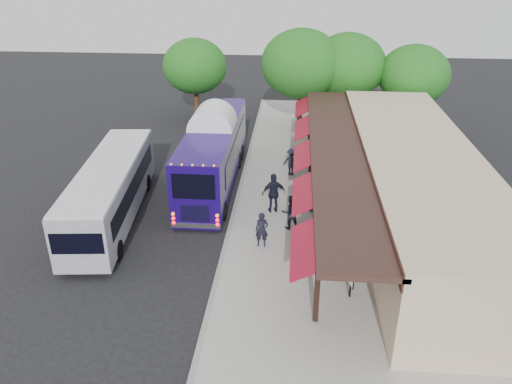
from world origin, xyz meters
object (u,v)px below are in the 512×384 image
at_px(coach_bus, 214,151).
at_px(city_bus, 111,189).
at_px(ped_b, 290,212).
at_px(ped_c, 274,193).
at_px(ped_a, 262,230).
at_px(sign_board, 351,280).
at_px(ped_d, 292,162).

distance_m(coach_bus, city_bus, 6.05).
bearing_deg(ped_b, ped_c, -77.47).
distance_m(ped_a, ped_b, 2.01).
distance_m(ped_a, sign_board, 4.75).
distance_m(ped_a, ped_c, 3.19).
bearing_deg(ped_b, ped_d, -105.24).
bearing_deg(ped_a, city_bus, 162.34).
bearing_deg(coach_bus, ped_c, -44.59).
relative_size(ped_a, ped_b, 0.94).
relative_size(city_bus, ped_d, 6.67).
distance_m(ped_c, ped_d, 4.56).
distance_m(coach_bus, ped_d, 4.44).
height_order(ped_c, ped_d, ped_c).
bearing_deg(sign_board, ped_d, 84.95).
bearing_deg(ped_c, ped_a, 68.74).
height_order(city_bus, ped_c, city_bus).
relative_size(coach_bus, ped_d, 7.09).
bearing_deg(ped_c, sign_board, 100.92).
relative_size(ped_b, sign_board, 1.51).
xyz_separation_m(coach_bus, city_bus, (-4.19, -4.35, -0.37)).
relative_size(ped_c, sign_board, 1.84).
height_order(ped_b, ped_c, ped_c).
xyz_separation_m(ped_c, ped_d, (0.78, 4.49, -0.21)).
height_order(city_bus, ped_d, city_bus).
bearing_deg(coach_bus, ped_b, -49.13).
distance_m(ped_d, sign_board, 11.15).
xyz_separation_m(ped_a, sign_board, (3.46, -3.26, -0.04)).
xyz_separation_m(ped_a, ped_d, (1.13, 7.65, 0.01)).
xyz_separation_m(ped_b, ped_c, (-0.82, 1.53, 0.17)).
bearing_deg(sign_board, coach_bus, 106.57).
bearing_deg(coach_bus, sign_board, -56.30).
bearing_deg(ped_c, ped_d, -114.71).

